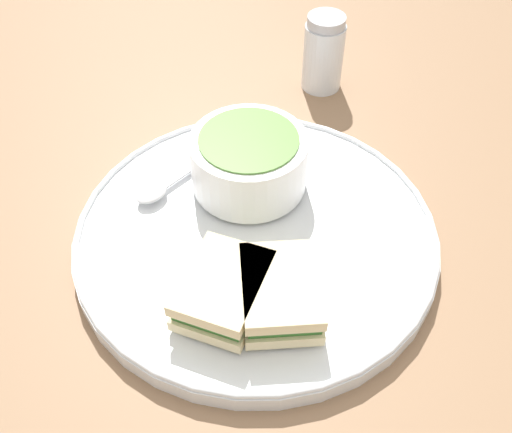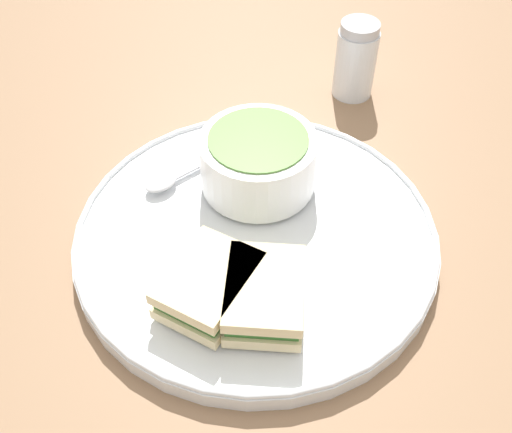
{
  "view_description": "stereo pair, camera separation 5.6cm",
  "coord_description": "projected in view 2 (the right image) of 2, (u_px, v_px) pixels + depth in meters",
  "views": [
    {
      "loc": [
        -0.33,
        -0.18,
        0.45
      ],
      "look_at": [
        0.0,
        0.0,
        0.04
      ],
      "focal_mm": 42.0,
      "sensor_mm": 36.0,
      "label": 1
    },
    {
      "loc": [
        -0.3,
        -0.22,
        0.45
      ],
      "look_at": [
        0.0,
        0.0,
        0.04
      ],
      "focal_mm": 42.0,
      "sensor_mm": 36.0,
      "label": 2
    }
  ],
  "objects": [
    {
      "name": "ground_plane",
      "position": [
        256.0,
        242.0,
        0.58
      ],
      "size": [
        2.4,
        2.4,
        0.0
      ],
      "primitive_type": "plane",
      "color": "#8E6B4C"
    },
    {
      "name": "sandwich_half_near",
      "position": [
        209.0,
        285.0,
        0.5
      ],
      "size": [
        0.09,
        0.07,
        0.03
      ],
      "rotation": [
        0.0,
        0.0,
        3.26
      ],
      "color": "beige",
      "rests_on": "plate"
    },
    {
      "name": "soup_bowl",
      "position": [
        258.0,
        161.0,
        0.59
      ],
      "size": [
        0.12,
        0.12,
        0.06
      ],
      "color": "white",
      "rests_on": "plate"
    },
    {
      "name": "sandwich_half_far",
      "position": [
        265.0,
        295.0,
        0.5
      ],
      "size": [
        0.11,
        0.1,
        0.03
      ],
      "rotation": [
        0.0,
        0.0,
        3.7
      ],
      "color": "beige",
      "rests_on": "plate"
    },
    {
      "name": "plate",
      "position": [
        256.0,
        235.0,
        0.58
      ],
      "size": [
        0.35,
        0.35,
        0.02
      ],
      "color": "white",
      "rests_on": "ground_plane"
    },
    {
      "name": "salt_shaker",
      "position": [
        356.0,
        60.0,
        0.72
      ],
      "size": [
        0.05,
        0.05,
        0.1
      ],
      "color": "silver",
      "rests_on": "ground_plane"
    },
    {
      "name": "spoon",
      "position": [
        168.0,
        179.0,
        0.61
      ],
      "size": [
        0.11,
        0.05,
        0.01
      ],
      "rotation": [
        0.0,
        0.0,
        9.15
      ],
      "color": "silver",
      "rests_on": "plate"
    }
  ]
}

